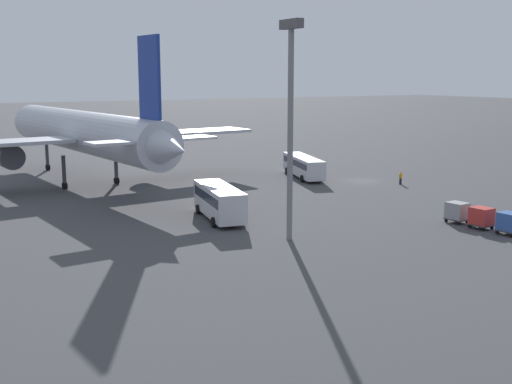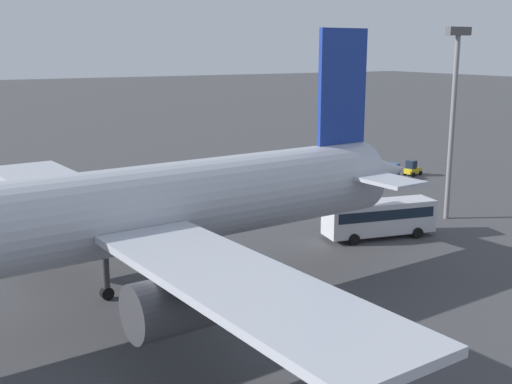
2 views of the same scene
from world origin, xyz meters
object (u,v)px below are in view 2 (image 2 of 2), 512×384
object	(u,v)px
shuttle_bus_far	(379,216)
cargo_cart_blue	(391,170)
cargo_cart_red	(375,173)
cargo_cart_grey	(358,175)
worker_person	(179,178)
shuttle_bus_near	(111,192)
airplane	(98,217)
baggage_tug	(412,169)

from	to	relation	value
shuttle_bus_far	cargo_cart_blue	distance (m)	27.66
cargo_cart_red	cargo_cart_grey	size ratio (longest dim) A/B	1.00
cargo_cart_red	cargo_cart_grey	xyz separation A→B (m)	(2.93, 0.10, 0.00)
worker_person	cargo_cart_blue	xyz separation A→B (m)	(-25.97, 10.42, 0.32)
shuttle_bus_far	cargo_cart_red	size ratio (longest dim) A/B	5.05
shuttle_bus_near	cargo_cart_grey	world-z (taller)	shuttle_bus_near
shuttle_bus_far	airplane	bearing A→B (deg)	23.59
worker_person	baggage_tug	bearing A→B (deg)	161.59
shuttle_bus_near	cargo_cart_grey	distance (m)	31.49
shuttle_bus_near	baggage_tug	xyz separation A→B (m)	(-41.42, 1.93, -0.88)
shuttle_bus_far	cargo_cart_red	distance (m)	25.47
worker_person	cargo_cart_blue	distance (m)	27.98
baggage_tug	airplane	bearing A→B (deg)	15.12
worker_person	cargo_cart_red	bearing A→B (deg)	154.94
worker_person	cargo_cart_red	size ratio (longest dim) A/B	0.82
baggage_tug	cargo_cart_grey	distance (m)	10.10
baggage_tug	worker_person	bearing A→B (deg)	-31.02
worker_person	cargo_cart_blue	world-z (taller)	cargo_cart_blue
shuttle_bus_far	worker_person	size ratio (longest dim) A/B	6.17
cargo_cart_red	cargo_cart_blue	bearing A→B (deg)	-173.18
shuttle_bus_near	shuttle_bus_far	xyz separation A→B (m)	(-18.30, 22.47, 0.19)
airplane	cargo_cart_blue	bearing A→B (deg)	-156.08
shuttle_bus_near	cargo_cart_blue	xyz separation A→B (m)	(-37.23, 2.31, -0.63)
worker_person	cargo_cart_blue	bearing A→B (deg)	158.14
baggage_tug	cargo_cart_blue	bearing A→B (deg)	-7.40
worker_person	shuttle_bus_near	bearing A→B (deg)	35.78
cargo_cart_grey	cargo_cart_red	bearing A→B (deg)	-178.12
cargo_cart_blue	cargo_cart_grey	distance (m)	5.88
airplane	cargo_cart_grey	bearing A→B (deg)	-153.10
cargo_cart_blue	cargo_cart_red	bearing A→B (deg)	6.82
worker_person	cargo_cart_grey	size ratio (longest dim) A/B	0.82
baggage_tug	cargo_cart_grey	size ratio (longest dim) A/B	1.24
shuttle_bus_near	worker_person	xyz separation A→B (m)	(-11.26, -8.11, -0.95)
airplane	cargo_cart_grey	distance (m)	48.42
airplane	worker_person	distance (m)	42.43
shuttle_bus_far	cargo_cart_grey	xyz separation A→B (m)	(-13.06, -19.71, -0.82)
shuttle_bus_near	cargo_cart_red	size ratio (longest dim) A/B	5.97
shuttle_bus_near	baggage_tug	world-z (taller)	shuttle_bus_near
baggage_tug	cargo_cart_blue	distance (m)	4.22
shuttle_bus_near	cargo_cart_blue	world-z (taller)	shuttle_bus_near
airplane	cargo_cart_red	world-z (taller)	airplane
airplane	cargo_cart_red	distance (m)	50.96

